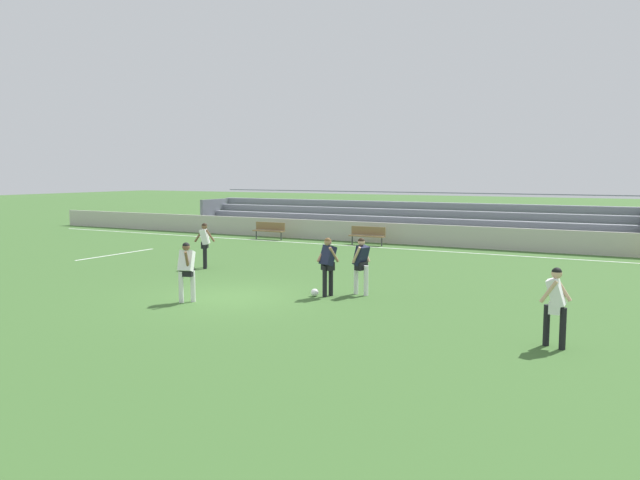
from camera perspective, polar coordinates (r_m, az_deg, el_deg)
ground_plane at (r=17.83m, az=-8.18°, el=-5.21°), size 160.00×160.00×0.00m
field_line_sideline at (r=29.06m, az=6.96°, el=-0.78°), size 44.00×0.12×0.01m
field_line_penalty_mark at (r=28.21m, az=-18.19°, el=-1.25°), size 0.12×4.40×0.01m
sideline_wall at (r=30.71m, az=8.21°, el=0.54°), size 48.00×0.16×1.02m
bleacher_stand at (r=33.31m, az=6.86°, el=1.92°), size 23.86×3.11×2.47m
bench_centre_sideline at (r=32.90m, az=-4.68°, el=1.01°), size 1.80×0.40×0.90m
bench_near_bin at (r=30.22m, az=4.39°, el=0.55°), size 1.80×0.40×0.90m
player_dark_on_ball at (r=17.85m, az=3.81°, el=-1.95°), size 0.47×0.56×1.65m
player_dark_overlapping at (r=17.58m, az=0.73°, el=-1.99°), size 0.59×0.49×1.69m
player_white_wide_right at (r=17.19m, az=-12.17°, el=-2.42°), size 0.48×0.55×1.64m
player_white_pressing_high at (r=13.33m, az=20.85°, el=-5.20°), size 0.57×0.44×1.63m
player_white_wide_left at (r=23.19m, az=-10.56°, el=-0.13°), size 0.70×0.50×1.67m
soccer_ball at (r=17.73m, az=-0.49°, el=-4.85°), size 0.22×0.22×0.22m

